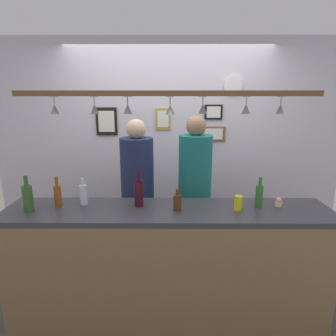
{
  "coord_description": "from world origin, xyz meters",
  "views": [
    {
      "loc": [
        0.02,
        -2.61,
        1.92
      ],
      "look_at": [
        0.0,
        0.1,
        1.24
      ],
      "focal_mm": 31.38,
      "sensor_mm": 36.0,
      "label": 1
    }
  ],
  "objects_px": {
    "drink_can": "(238,203)",
    "person_middle_teal_shirt": "(195,182)",
    "picture_frame_caricature": "(107,121)",
    "bottle_beer_amber_tall": "(58,195)",
    "person_left_navy_shirt": "(137,184)",
    "bottle_wine_dark_red": "(139,193)",
    "bottle_beer_brown_stubby": "(177,202)",
    "bottle_soda_clear": "(84,194)",
    "wall_clock": "(233,85)",
    "picture_frame_lower_pair": "(213,134)",
    "picture_frame_upper_small": "(214,112)",
    "picture_frame_crest": "(163,119)",
    "bottle_champagne_green": "(28,198)",
    "bottle_beer_green_import": "(259,195)",
    "cupcake": "(279,202)"
  },
  "relations": [
    {
      "from": "drink_can",
      "to": "person_middle_teal_shirt",
      "type": "bearing_deg",
      "value": 113.82
    },
    {
      "from": "drink_can",
      "to": "picture_frame_caricature",
      "type": "relative_size",
      "value": 0.36
    },
    {
      "from": "bottle_beer_amber_tall",
      "to": "person_left_navy_shirt",
      "type": "bearing_deg",
      "value": 44.62
    },
    {
      "from": "bottle_wine_dark_red",
      "to": "person_left_navy_shirt",
      "type": "bearing_deg",
      "value": 97.39
    },
    {
      "from": "bottle_beer_brown_stubby",
      "to": "bottle_soda_clear",
      "type": "bearing_deg",
      "value": 171.05
    },
    {
      "from": "wall_clock",
      "to": "picture_frame_caricature",
      "type": "bearing_deg",
      "value": 179.77
    },
    {
      "from": "bottle_soda_clear",
      "to": "picture_frame_lower_pair",
      "type": "distance_m",
      "value": 1.86
    },
    {
      "from": "bottle_beer_amber_tall",
      "to": "drink_can",
      "type": "xyz_separation_m",
      "value": [
        1.5,
        -0.08,
        -0.04
      ]
    },
    {
      "from": "bottle_soda_clear",
      "to": "picture_frame_upper_small",
      "type": "bearing_deg",
      "value": 45.42
    },
    {
      "from": "person_left_navy_shirt",
      "to": "picture_frame_crest",
      "type": "relative_size",
      "value": 6.51
    },
    {
      "from": "picture_frame_crest",
      "to": "wall_clock",
      "type": "distance_m",
      "value": 0.93
    },
    {
      "from": "drink_can",
      "to": "picture_frame_crest",
      "type": "xyz_separation_m",
      "value": [
        -0.64,
        1.42,
        0.56
      ]
    },
    {
      "from": "picture_frame_upper_small",
      "to": "wall_clock",
      "type": "height_order",
      "value": "wall_clock"
    },
    {
      "from": "bottle_soda_clear",
      "to": "picture_frame_upper_small",
      "type": "relative_size",
      "value": 1.05
    },
    {
      "from": "bottle_beer_brown_stubby",
      "to": "picture_frame_caricature",
      "type": "relative_size",
      "value": 0.53
    },
    {
      "from": "bottle_soda_clear",
      "to": "person_middle_teal_shirt",
      "type": "bearing_deg",
      "value": 28.54
    },
    {
      "from": "drink_can",
      "to": "picture_frame_lower_pair",
      "type": "bearing_deg",
      "value": 90.4
    },
    {
      "from": "person_left_navy_shirt",
      "to": "picture_frame_caricature",
      "type": "distance_m",
      "value": 1.05
    },
    {
      "from": "person_middle_teal_shirt",
      "to": "picture_frame_crest",
      "type": "height_order",
      "value": "picture_frame_crest"
    },
    {
      "from": "bottle_champagne_green",
      "to": "bottle_wine_dark_red",
      "type": "relative_size",
      "value": 1.0
    },
    {
      "from": "person_left_navy_shirt",
      "to": "person_middle_teal_shirt",
      "type": "height_order",
      "value": "person_middle_teal_shirt"
    },
    {
      "from": "bottle_beer_amber_tall",
      "to": "bottle_wine_dark_red",
      "type": "xyz_separation_m",
      "value": [
        0.68,
        0.01,
        0.02
      ]
    },
    {
      "from": "bottle_soda_clear",
      "to": "picture_frame_upper_small",
      "type": "height_order",
      "value": "picture_frame_upper_small"
    },
    {
      "from": "bottle_beer_green_import",
      "to": "bottle_champagne_green",
      "type": "bearing_deg",
      "value": -176.55
    },
    {
      "from": "person_left_navy_shirt",
      "to": "cupcake",
      "type": "xyz_separation_m",
      "value": [
        1.25,
        -0.58,
        0.02
      ]
    },
    {
      "from": "bottle_wine_dark_red",
      "to": "picture_frame_lower_pair",
      "type": "bearing_deg",
      "value": 58.83
    },
    {
      "from": "person_left_navy_shirt",
      "to": "picture_frame_crest",
      "type": "distance_m",
      "value": 1.0
    },
    {
      "from": "bottle_beer_green_import",
      "to": "picture_frame_lower_pair",
      "type": "xyz_separation_m",
      "value": [
        -0.2,
        1.35,
        0.34
      ]
    },
    {
      "from": "picture_frame_caricature",
      "to": "wall_clock",
      "type": "bearing_deg",
      "value": -0.23
    },
    {
      "from": "picture_frame_crest",
      "to": "picture_frame_upper_small",
      "type": "height_order",
      "value": "picture_frame_upper_small"
    },
    {
      "from": "person_left_navy_shirt",
      "to": "bottle_beer_green_import",
      "type": "bearing_deg",
      "value": -28.98
    },
    {
      "from": "bottle_champagne_green",
      "to": "bottle_wine_dark_red",
      "type": "xyz_separation_m",
      "value": [
        0.87,
        0.13,
        -0.0
      ]
    },
    {
      "from": "bottle_beer_amber_tall",
      "to": "bottle_soda_clear",
      "type": "height_order",
      "value": "bottle_beer_amber_tall"
    },
    {
      "from": "picture_frame_upper_small",
      "to": "bottle_champagne_green",
      "type": "bearing_deg",
      "value": -138.79
    },
    {
      "from": "person_middle_teal_shirt",
      "to": "bottle_beer_amber_tall",
      "type": "height_order",
      "value": "person_middle_teal_shirt"
    },
    {
      "from": "bottle_beer_green_import",
      "to": "wall_clock",
      "type": "distance_m",
      "value": 1.63
    },
    {
      "from": "person_left_navy_shirt",
      "to": "bottle_beer_brown_stubby",
      "type": "distance_m",
      "value": 0.78
    },
    {
      "from": "bottle_champagne_green",
      "to": "drink_can",
      "type": "xyz_separation_m",
      "value": [
        1.69,
        0.04,
        -0.06
      ]
    },
    {
      "from": "person_left_navy_shirt",
      "to": "person_middle_teal_shirt",
      "type": "relative_size",
      "value": 0.98
    },
    {
      "from": "wall_clock",
      "to": "bottle_soda_clear",
      "type": "bearing_deg",
      "value": -139.26
    },
    {
      "from": "person_middle_teal_shirt",
      "to": "picture_frame_crest",
      "type": "relative_size",
      "value": 6.64
    },
    {
      "from": "bottle_beer_green_import",
      "to": "drink_can",
      "type": "xyz_separation_m",
      "value": [
        -0.19,
        -0.07,
        -0.04
      ]
    },
    {
      "from": "picture_frame_caricature",
      "to": "picture_frame_upper_small",
      "type": "relative_size",
      "value": 1.55
    },
    {
      "from": "person_left_navy_shirt",
      "to": "bottle_beer_amber_tall",
      "type": "relative_size",
      "value": 6.51
    },
    {
      "from": "person_left_navy_shirt",
      "to": "bottle_wine_dark_red",
      "type": "height_order",
      "value": "person_left_navy_shirt"
    },
    {
      "from": "bottle_soda_clear",
      "to": "bottle_champagne_green",
      "type": "bearing_deg",
      "value": -156.89
    },
    {
      "from": "drink_can",
      "to": "cupcake",
      "type": "distance_m",
      "value": 0.37
    },
    {
      "from": "person_left_navy_shirt",
      "to": "bottle_beer_brown_stubby",
      "type": "height_order",
      "value": "person_left_navy_shirt"
    },
    {
      "from": "person_left_navy_shirt",
      "to": "picture_frame_crest",
      "type": "xyz_separation_m",
      "value": [
        0.25,
        0.75,
        0.61
      ]
    },
    {
      "from": "bottle_beer_green_import",
      "to": "bottle_wine_dark_red",
      "type": "relative_size",
      "value": 0.87
    }
  ]
}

